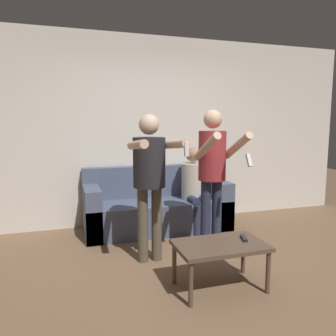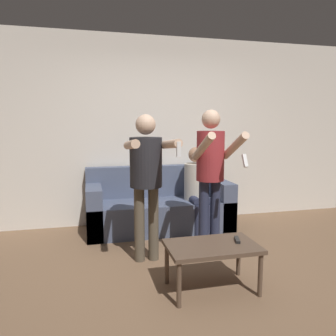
# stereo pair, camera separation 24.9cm
# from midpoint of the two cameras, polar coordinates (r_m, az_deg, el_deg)

# --- Properties ---
(ground_plane) EXTENTS (14.00, 14.00, 0.00)m
(ground_plane) POSITION_cam_midpoint_polar(r_m,az_deg,el_deg) (3.29, 4.29, -18.58)
(ground_plane) COLOR brown
(wall_back) EXTENTS (6.40, 0.06, 2.70)m
(wall_back) POSITION_cam_midpoint_polar(r_m,az_deg,el_deg) (4.85, -4.26, 6.43)
(wall_back) COLOR silver
(wall_back) RESTS_ON ground_plane
(couch) EXTENTS (1.97, 0.77, 0.86)m
(couch) POSITION_cam_midpoint_polar(r_m,az_deg,el_deg) (4.59, -3.56, -7.00)
(couch) COLOR #4C5670
(couch) RESTS_ON ground_plane
(person_standing_left) EXTENTS (0.46, 0.77, 1.55)m
(person_standing_left) POSITION_cam_midpoint_polar(r_m,az_deg,el_deg) (3.38, -5.28, -0.46)
(person_standing_left) COLOR brown
(person_standing_left) RESTS_ON ground_plane
(person_standing_right) EXTENTS (0.42, 0.67, 1.61)m
(person_standing_right) POSITION_cam_midpoint_polar(r_m,az_deg,el_deg) (3.59, 5.84, 0.24)
(person_standing_right) COLOR #282D47
(person_standing_right) RESTS_ON ground_plane
(person_seated) EXTENTS (0.32, 0.53, 1.14)m
(person_seated) POSITION_cam_midpoint_polar(r_m,az_deg,el_deg) (4.52, 3.05, -2.90)
(person_seated) COLOR #282D47
(person_seated) RESTS_ON ground_plane
(coffee_table) EXTENTS (0.79, 0.49, 0.41)m
(coffee_table) POSITION_cam_midpoint_polar(r_m,az_deg,el_deg) (2.98, 6.65, -13.82)
(coffee_table) COLOR brown
(coffee_table) RESTS_ON ground_plane
(remote_on_table) EXTENTS (0.08, 0.15, 0.02)m
(remote_on_table) POSITION_cam_midpoint_polar(r_m,az_deg,el_deg) (3.09, 10.78, -11.92)
(remote_on_table) COLOR black
(remote_on_table) RESTS_ON coffee_table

